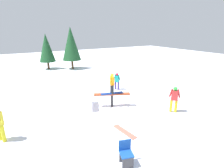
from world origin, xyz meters
TOP-DOWN VIEW (x-y plane):
  - ground_plane at (0.00, 0.00)m, footprint 60.00×60.00m
  - rail_feature at (0.00, 0.00)m, footprint 2.07×1.17m
  - snow_kicker_ramp at (-1.88, 0.88)m, footprint 2.27×2.12m
  - main_rider_on_rail at (0.00, 0.00)m, footprint 1.39×0.71m
  - bystander_teal at (1.89, 2.52)m, footprint 0.40×0.52m
  - bystander_red at (2.65, -2.40)m, footprint 0.50×0.49m
  - loose_snowboard_coral at (-0.90, -2.71)m, footprint 0.46×1.43m
  - folding_chair at (-1.98, -4.40)m, footprint 0.55×0.55m
  - pine_tree_near at (-1.27, 12.85)m, footprint 1.79×1.79m
  - pine_tree_far at (1.24, 11.59)m, footprint 2.12×2.12m

SIDE VIEW (x-z plane):
  - ground_plane at x=0.00m, z-range 0.00..0.00m
  - loose_snowboard_coral at x=-0.90m, z-range 0.00..0.02m
  - snow_kicker_ramp at x=-1.88m, z-range 0.00..0.66m
  - folding_chair at x=-1.98m, z-range -0.03..0.85m
  - rail_feature at x=0.00m, z-range 0.28..1.11m
  - bystander_teal at x=1.89m, z-range 0.08..1.40m
  - bystander_red at x=2.65m, z-range 0.09..1.60m
  - main_rider_on_rail at x=0.00m, z-range 0.82..2.07m
  - pine_tree_near at x=-1.27m, z-range 0.44..4.51m
  - pine_tree_far at x=1.24m, z-range 0.52..5.33m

